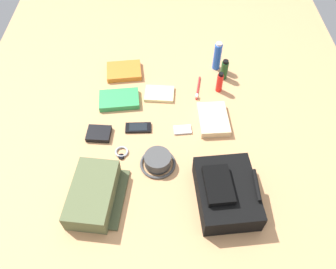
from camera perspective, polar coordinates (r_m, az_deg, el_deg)
The scene contains 16 objects.
ground_plane at distance 1.58m, azimuth 0.00°, elevation -1.15°, with size 2.64×2.02×0.02m, color tan.
backpack at distance 1.38m, azimuth 9.82°, elevation -9.65°, with size 0.32×0.26×0.13m.
toiletry_pouch at distance 1.40m, azimuth -12.46°, elevation -9.89°, with size 0.30×0.24×0.09m.
bucket_hat at distance 1.48m, azimuth -1.75°, elevation -4.53°, with size 0.16×0.16×0.06m.
deodorant_spray at distance 1.89m, azimuth 8.37°, elevation 13.02°, with size 0.04×0.04×0.17m.
shampoo_bottle at distance 1.85m, azimuth 9.54°, elevation 10.78°, with size 0.04×0.04×0.12m.
sunscreen_spray at distance 1.77m, azimuth 8.76°, elevation 8.75°, with size 0.03×0.03×0.12m.
paperback_novel at distance 1.89m, azimuth -7.47°, elevation 10.59°, with size 0.16×0.20×0.03m.
travel_guidebook at distance 1.74m, azimuth -8.28°, elevation 5.87°, with size 0.15×0.21×0.03m.
cell_phone at distance 1.62m, azimuth -5.08°, elevation 1.17°, with size 0.06×0.12×0.01m.
media_player at distance 1.61m, azimuth 2.46°, elevation 0.81°, with size 0.06×0.09×0.01m.
wristwatch at distance 1.54m, azimuth -7.88°, elevation -3.04°, with size 0.07×0.06×0.01m.
toothbrush at distance 1.79m, azimuth 5.10°, elevation 7.69°, with size 0.17×0.04×0.02m.
wallet at distance 1.61m, azimuth -11.66°, elevation 0.14°, with size 0.09×0.11×0.02m, color black.
notepad at distance 1.76m, azimuth -1.48°, elevation 6.94°, with size 0.11×0.15×0.02m, color beige.
folded_towel at distance 1.64m, azimuth 7.66°, elevation 2.60°, with size 0.20×0.14×0.04m, color beige.
Camera 1 is at (0.94, -0.01, 1.26)m, focal length 35.89 mm.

